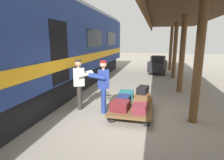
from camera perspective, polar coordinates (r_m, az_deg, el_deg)
The scene contains 14 objects.
ground_plane at distance 5.91m, azimuth 5.22°, elevation -11.04°, with size 60.00×60.00×0.00m, color gray.
platform_canopy at distance 5.57m, azimuth 26.30°, elevation 20.80°, with size 3.20×20.59×3.56m.
train_car at distance 7.02m, azimuth -26.87°, elevation 8.74°, with size 3.02×20.36×4.00m.
luggage_cart at distance 6.01m, azimuth 6.30°, elevation -8.08°, with size 1.27×2.06×0.29m.
suitcase_brown_leather at distance 5.93m, azimuth 9.11°, elevation -6.69°, with size 0.47×0.60×0.26m, color brown.
suitcase_navy_fabric at distance 5.99m, azimuth 3.61°, elevation -6.30°, with size 0.40×0.58×0.27m, color navy.
suitcase_orange_carryall at distance 6.47m, azimuth 9.51°, elevation -5.14°, with size 0.47×0.58×0.25m, color #CC6B23.
suitcase_maroon_trunk at distance 5.46m, azimuth 2.58°, elevation -8.04°, with size 0.51×0.46×0.29m, color maroon.
suitcase_burgundy_valise at distance 5.40m, azimuth 8.63°, elevation -8.81°, with size 0.39×0.51×0.22m, color maroon.
suitcase_teal_softside at distance 6.52m, azimuth 4.47°, elevation -4.76°, with size 0.49×0.57×0.27m, color #1E666B.
suitcase_black_hardshell at distance 6.37m, azimuth 9.60°, elevation -3.11°, with size 0.31×0.55×0.24m, color black.
porter_in_overalls at distance 5.90m, azimuth -2.90°, elevation -1.57°, with size 0.73×0.57×1.70m.
porter_by_door at distance 6.31m, azimuth -10.11°, elevation -0.83°, with size 0.74×0.62×1.70m.
baggage_tug at distance 13.31m, azimuth 14.11°, elevation 4.54°, with size 1.40×1.87×1.30m.
Camera 1 is at (-0.74, 5.38, 2.34)m, focal length 29.21 mm.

